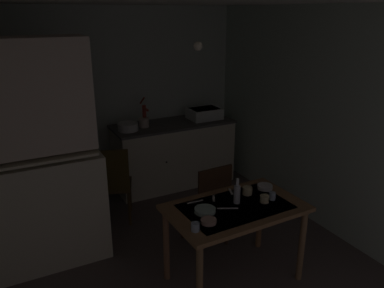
% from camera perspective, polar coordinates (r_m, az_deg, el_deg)
% --- Properties ---
extents(ground_plane, '(4.66, 4.66, 0.00)m').
position_cam_1_polar(ground_plane, '(4.10, -2.58, -15.65)').
color(ground_plane, '#584C49').
extents(wall_back, '(3.51, 0.10, 2.41)m').
position_cam_1_polar(wall_back, '(5.26, -11.51, 6.36)').
color(wall_back, silver).
rests_on(wall_back, ground).
extents(wall_right, '(0.10, 3.76, 2.41)m').
position_cam_1_polar(wall_right, '(4.54, 17.78, 3.78)').
color(wall_right, silver).
rests_on(wall_right, ground).
extents(hutch_cabinet, '(1.10, 0.50, 2.14)m').
position_cam_1_polar(hutch_cabinet, '(3.77, -21.75, -3.05)').
color(hutch_cabinet, beige).
rests_on(hutch_cabinet, ground).
extents(counter_cabinet, '(1.66, 0.64, 0.90)m').
position_cam_1_polar(counter_cabinet, '(5.37, -2.75, -1.44)').
color(counter_cabinet, beige).
rests_on(counter_cabinet, ground).
extents(sink_basin, '(0.44, 0.34, 0.15)m').
position_cam_1_polar(sink_basin, '(5.42, 1.85, 4.59)').
color(sink_basin, white).
rests_on(sink_basin, counter_cabinet).
extents(hand_pump, '(0.05, 0.27, 0.39)m').
position_cam_1_polar(hand_pump, '(5.08, -7.09, 4.52)').
color(hand_pump, maroon).
rests_on(hand_pump, counter_cabinet).
extents(mixing_bowl_counter, '(0.26, 0.26, 0.10)m').
position_cam_1_polar(mixing_bowl_counter, '(4.95, -9.50, 2.54)').
color(mixing_bowl_counter, white).
rests_on(mixing_bowl_counter, counter_cabinet).
extents(stoneware_crock, '(0.13, 0.13, 0.12)m').
position_cam_1_polar(stoneware_crock, '(5.07, -7.13, 3.18)').
color(stoneware_crock, beige).
rests_on(stoneware_crock, counter_cabinet).
extents(dining_table, '(1.20, 0.75, 0.75)m').
position_cam_1_polar(dining_table, '(3.42, 6.43, -10.66)').
color(dining_table, brown).
rests_on(dining_table, ground).
extents(chair_far_side, '(0.42, 0.42, 0.91)m').
position_cam_1_polar(chair_far_side, '(3.96, 2.46, -8.84)').
color(chair_far_side, '#3D2618').
rests_on(chair_far_side, ground).
extents(chair_by_counter, '(0.51, 0.51, 0.93)m').
position_cam_1_polar(chair_by_counter, '(4.46, -11.65, -5.76)').
color(chair_by_counter, '#3D2C13').
rests_on(chair_by_counter, ground).
extents(serving_bowl_wide, '(0.18, 0.18, 0.03)m').
position_cam_1_polar(serving_bowl_wide, '(3.25, 1.93, -9.82)').
color(serving_bowl_wide, '#ADD1C1').
rests_on(serving_bowl_wide, dining_table).
extents(soup_bowl_small, '(0.13, 0.13, 0.03)m').
position_cam_1_polar(soup_bowl_small, '(3.10, 2.47, -11.38)').
color(soup_bowl_small, tan).
rests_on(soup_bowl_small, dining_table).
extents(sauce_dish, '(0.14, 0.14, 0.04)m').
position_cam_1_polar(sauce_dish, '(3.71, 10.78, -6.28)').
color(sauce_dish, white).
rests_on(sauce_dish, dining_table).
extents(teacup_cream, '(0.09, 0.09, 0.07)m').
position_cam_1_polar(teacup_cream, '(3.57, 8.23, -6.89)').
color(teacup_cream, beige).
rests_on(teacup_cream, dining_table).
extents(teacup_mint, '(0.06, 0.06, 0.07)m').
position_cam_1_polar(teacup_mint, '(3.51, 11.85, -7.57)').
color(teacup_mint, '#9EB2C6').
rests_on(teacup_mint, dining_table).
extents(mug_dark, '(0.07, 0.07, 0.07)m').
position_cam_1_polar(mug_dark, '(2.99, 0.49, -12.24)').
color(mug_dark, '#9EB2C6').
rests_on(mug_dark, dining_table).
extents(mug_tall, '(0.08, 0.08, 0.06)m').
position_cam_1_polar(mug_tall, '(3.46, 10.73, -8.01)').
color(mug_tall, beige).
rests_on(mug_tall, dining_table).
extents(glass_bottle, '(0.06, 0.06, 0.23)m').
position_cam_1_polar(glass_bottle, '(3.38, 6.70, -7.32)').
color(glass_bottle, '#B7BCC1').
rests_on(glass_bottle, dining_table).
extents(table_knife, '(0.17, 0.09, 0.00)m').
position_cam_1_polar(table_knife, '(3.32, 5.32, -9.50)').
color(table_knife, silver).
rests_on(table_knife, dining_table).
extents(teaspoon_near_bowl, '(0.15, 0.03, 0.00)m').
position_cam_1_polar(teaspoon_near_bowl, '(3.41, 0.45, -8.59)').
color(teaspoon_near_bowl, beige).
rests_on(teaspoon_near_bowl, dining_table).
extents(teaspoon_by_cup, '(0.08, 0.12, 0.00)m').
position_cam_1_polar(teaspoon_by_cup, '(3.48, 3.23, -8.03)').
color(teaspoon_by_cup, beige).
rests_on(teaspoon_by_cup, dining_table).
extents(serving_spoon, '(0.06, 0.13, 0.00)m').
position_cam_1_polar(serving_spoon, '(3.61, 5.78, -7.04)').
color(serving_spoon, beige).
rests_on(serving_spoon, dining_table).
extents(pendant_bulb, '(0.08, 0.08, 0.08)m').
position_cam_1_polar(pendant_bulb, '(3.38, 0.88, 14.35)').
color(pendant_bulb, '#F9EFCC').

